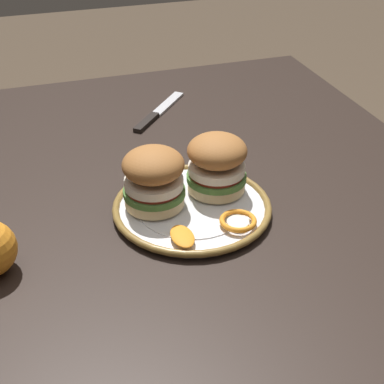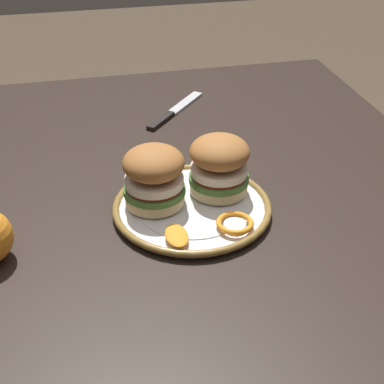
% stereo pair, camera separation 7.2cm
% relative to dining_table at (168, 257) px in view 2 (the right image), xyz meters
% --- Properties ---
extents(dining_table, '(1.30, 1.09, 0.73)m').
position_rel_dining_table_xyz_m(dining_table, '(0.00, 0.00, 0.00)').
color(dining_table, black).
rests_on(dining_table, ground).
extents(dinner_plate, '(0.26, 0.26, 0.02)m').
position_rel_dining_table_xyz_m(dinner_plate, '(0.01, -0.04, 0.09)').
color(dinner_plate, white).
rests_on(dinner_plate, dining_table).
extents(sandwich_half_left, '(0.11, 0.11, 0.10)m').
position_rel_dining_table_xyz_m(sandwich_half_left, '(0.02, 0.02, 0.15)').
color(sandwich_half_left, beige).
rests_on(sandwich_half_left, dinner_plate).
extents(sandwich_half_right, '(0.11, 0.11, 0.10)m').
position_rel_dining_table_xyz_m(sandwich_half_right, '(0.04, -0.10, 0.15)').
color(sandwich_half_right, beige).
rests_on(sandwich_half_right, dinner_plate).
extents(orange_peel_curled, '(0.07, 0.07, 0.01)m').
position_rel_dining_table_xyz_m(orange_peel_curled, '(-0.07, -0.10, 0.11)').
color(orange_peel_curled, orange).
rests_on(orange_peel_curled, dinner_plate).
extents(orange_peel_strip_long, '(0.06, 0.04, 0.01)m').
position_rel_dining_table_xyz_m(orange_peel_strip_long, '(-0.08, 0.00, 0.11)').
color(orange_peel_strip_long, orange).
rests_on(orange_peel_strip_long, dinner_plate).
extents(table_knife, '(0.18, 0.16, 0.01)m').
position_rel_dining_table_xyz_m(table_knife, '(0.39, -0.08, 0.09)').
color(table_knife, silver).
rests_on(table_knife, dining_table).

